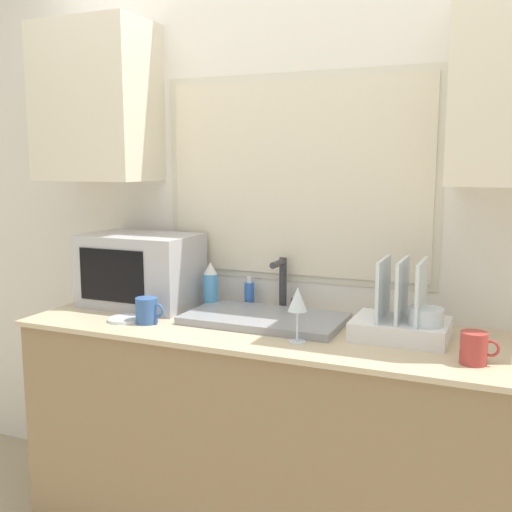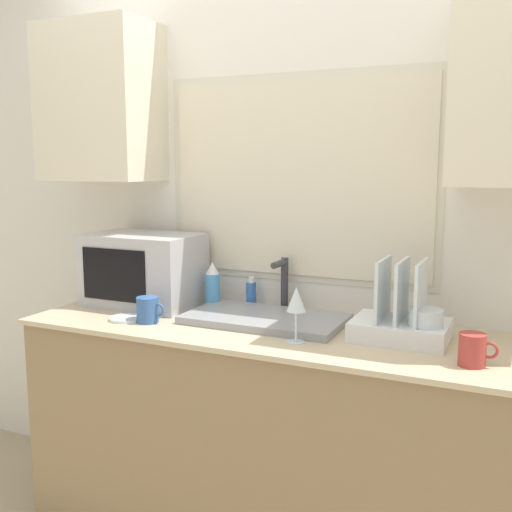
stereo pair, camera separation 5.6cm
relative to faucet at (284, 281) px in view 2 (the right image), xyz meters
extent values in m
cube|color=#8C7251|center=(0.03, -0.25, -0.60)|extent=(1.90, 0.62, 0.89)
cube|color=#C6B28E|center=(0.03, -0.25, -0.14)|extent=(1.93, 0.65, 0.02)
cube|color=silver|center=(0.03, 0.10, 0.26)|extent=(6.00, 0.06, 2.60)
cube|color=beige|center=(0.03, 0.07, 0.43)|extent=(1.20, 0.01, 0.88)
cube|color=beige|center=(0.03, 0.06, 0.43)|extent=(1.14, 0.01, 0.82)
cube|color=beige|center=(-0.86, -0.09, 0.76)|extent=(0.51, 0.32, 0.69)
cube|color=gray|center=(0.00, -0.19, -0.12)|extent=(0.62, 0.35, 0.03)
cylinder|color=#333338|center=(0.00, 0.02, -0.02)|extent=(0.03, 0.03, 0.23)
cylinder|color=#333338|center=(0.00, -0.05, 0.08)|extent=(0.03, 0.12, 0.03)
cylinder|color=#333338|center=(0.05, 0.02, -0.10)|extent=(0.02, 0.02, 0.06)
cube|color=#B2B2B7|center=(-0.62, -0.13, 0.03)|extent=(0.49, 0.32, 0.32)
cube|color=black|center=(-0.66, -0.30, 0.03)|extent=(0.32, 0.01, 0.22)
cube|color=white|center=(0.53, -0.20, -0.10)|extent=(0.34, 0.25, 0.07)
cube|color=silver|center=(0.46, -0.20, 0.05)|extent=(0.01, 0.22, 0.22)
cube|color=silver|center=(0.53, -0.20, 0.05)|extent=(0.01, 0.22, 0.22)
cube|color=silver|center=(0.60, -0.20, 0.05)|extent=(0.01, 0.22, 0.22)
cylinder|color=silver|center=(0.62, -0.24, -0.03)|extent=(0.12, 0.12, 0.06)
cylinder|color=#4C99D8|center=(-0.31, -0.06, -0.06)|extent=(0.07, 0.07, 0.15)
cone|color=silver|center=(-0.31, -0.06, 0.05)|extent=(0.06, 0.06, 0.05)
cylinder|color=blue|center=(-0.16, 0.01, -0.08)|extent=(0.04, 0.04, 0.11)
cylinder|color=white|center=(-0.16, 0.01, -0.01)|extent=(0.02, 0.02, 0.03)
cylinder|color=#335999|center=(-0.43, -0.39, -0.08)|extent=(0.09, 0.09, 0.10)
torus|color=#335999|center=(-0.38, -0.39, -0.08)|extent=(0.06, 0.01, 0.06)
cylinder|color=silver|center=(0.20, -0.39, -0.13)|extent=(0.06, 0.06, 0.00)
cylinder|color=silver|center=(0.20, -0.39, -0.07)|extent=(0.01, 0.01, 0.11)
cone|color=silver|center=(0.20, -0.39, 0.02)|extent=(0.07, 0.07, 0.09)
cylinder|color=#A53833|center=(0.79, -0.39, -0.08)|extent=(0.08, 0.08, 0.10)
torus|color=#A53833|center=(0.84, -0.39, -0.08)|extent=(0.06, 0.01, 0.06)
cylinder|color=silver|center=(-0.53, -0.39, -0.13)|extent=(0.14, 0.14, 0.01)
camera|label=1|loc=(0.88, -2.33, 0.49)|focal=42.00mm
camera|label=2|loc=(0.93, -2.31, 0.49)|focal=42.00mm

